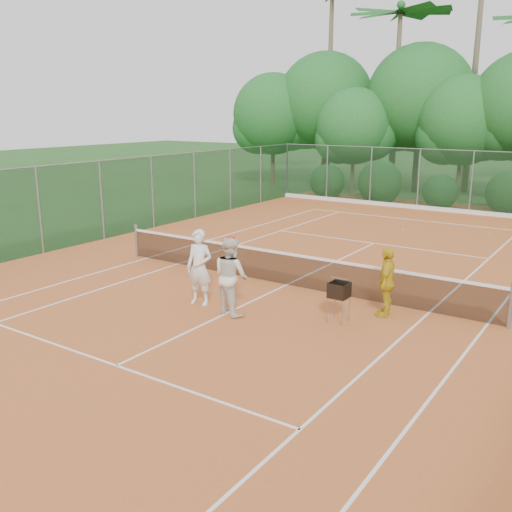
{
  "coord_description": "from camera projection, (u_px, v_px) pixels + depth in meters",
  "views": [
    {
      "loc": [
        7.98,
        -13.36,
        4.84
      ],
      "look_at": [
        -0.22,
        -1.2,
        1.1
      ],
      "focal_mm": 40.0,
      "sensor_mm": 36.0,
      "label": 1
    }
  ],
  "objects": [
    {
      "name": "stray_ball_c",
      "position": [
        403.0,
        230.0,
        23.62
      ],
      "size": [
        0.07,
        0.07,
        0.07
      ],
      "primitive_type": "sphere",
      "color": "#CCE234",
      "rests_on": "clay_court"
    },
    {
      "name": "player_white",
      "position": [
        199.0,
        267.0,
        14.44
      ],
      "size": [
        0.77,
        0.57,
        1.94
      ],
      "primitive_type": "imported",
      "rotation": [
        0.0,
        0.0,
        0.15
      ],
      "color": "white",
      "rests_on": "clay_court"
    },
    {
      "name": "court_markings",
      "position": [
        286.0,
        285.0,
        16.24
      ],
      "size": [
        11.03,
        23.83,
        0.01
      ],
      "color": "white",
      "rests_on": "clay_court"
    },
    {
      "name": "fence_left",
      "position": [
        39.0,
        211.0,
        19.55
      ],
      "size": [
        0.07,
        33.07,
        3.0
      ],
      "color": "#19381E",
      "rests_on": "clay_court"
    },
    {
      "name": "clay_court",
      "position": [
        286.0,
        285.0,
        16.25
      ],
      "size": [
        18.0,
        36.0,
        0.02
      ],
      "primitive_type": "cube",
      "color": "#BD602B",
      "rests_on": "ground"
    },
    {
      "name": "stray_ball_a",
      "position": [
        422.0,
        225.0,
        24.66
      ],
      "size": [
        0.07,
        0.07,
        0.07
      ],
      "primitive_type": "sphere",
      "color": "#BFCD2F",
      "rests_on": "clay_court"
    },
    {
      "name": "player_yellow",
      "position": [
        387.0,
        282.0,
        13.63
      ],
      "size": [
        0.58,
        1.05,
        1.7
      ],
      "primitive_type": "imported",
      "rotation": [
        0.0,
        0.0,
        -1.4
      ],
      "color": "gold",
      "rests_on": "clay_court"
    },
    {
      "name": "stray_ball_b",
      "position": [
        490.0,
        234.0,
        22.83
      ],
      "size": [
        0.07,
        0.07,
        0.07
      ],
      "primitive_type": "sphere",
      "color": "#D1ED37",
      "rests_on": "clay_court"
    },
    {
      "name": "ball_hopper",
      "position": [
        339.0,
        291.0,
        13.22
      ],
      "size": [
        0.42,
        0.42,
        0.97
      ],
      "rotation": [
        0.0,
        0.0,
        -0.12
      ],
      "color": "gray",
      "rests_on": "clay_court"
    },
    {
      "name": "tennis_net",
      "position": [
        286.0,
        268.0,
        16.12
      ],
      "size": [
        11.97,
        0.1,
        1.1
      ],
      "color": "gray",
      "rests_on": "clay_court"
    },
    {
      "name": "ground",
      "position": [
        286.0,
        286.0,
        16.25
      ],
      "size": [
        120.0,
        120.0,
        0.0
      ],
      "primitive_type": "plane",
      "color": "#1F4719",
      "rests_on": "ground"
    },
    {
      "name": "tropical_treeline",
      "position": [
        505.0,
        106.0,
        30.45
      ],
      "size": [
        32.1,
        8.49,
        15.03
      ],
      "color": "brown",
      "rests_on": "ground"
    },
    {
      "name": "fence_back",
      "position": [
        444.0,
        181.0,
        27.92
      ],
      "size": [
        18.07,
        0.07,
        3.0
      ],
      "color": "#19381E",
      "rests_on": "clay_court"
    },
    {
      "name": "player_center_grp",
      "position": [
        231.0,
        276.0,
        13.75
      ],
      "size": [
        1.11,
        0.97,
        1.95
      ],
      "color": "silver",
      "rests_on": "clay_court"
    }
  ]
}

